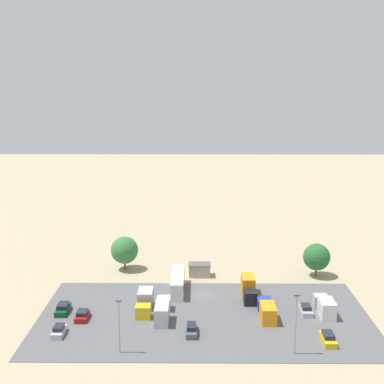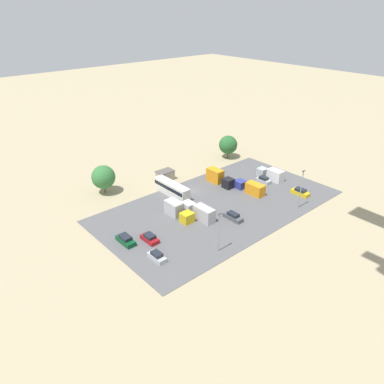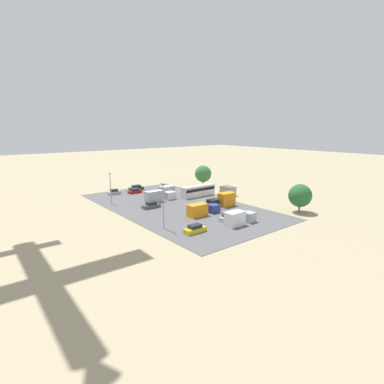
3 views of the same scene
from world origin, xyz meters
TOP-DOWN VIEW (x-y plane):
  - ground_plane at (0.00, 0.00)m, footprint 400.00×400.00m
  - parking_lot_surface at (0.00, 10.00)m, footprint 56.95×30.99m
  - shed_building at (0.69, -9.91)m, footprint 4.61×3.13m
  - bus at (4.97, -1.63)m, footprint 2.45×11.29m
  - parked_car_0 at (24.75, 8.52)m, footprint 1.98×4.69m
  - parked_car_1 at (23.32, 16.96)m, footprint 1.73×4.02m
  - parked_car_2 at (2.15, 16.37)m, footprint 1.73×4.71m
  - parked_car_3 at (20.80, 11.13)m, footprint 1.99×4.14m
  - parked_car_4 at (-19.07, 19.20)m, footprint 1.87×4.59m
  - parked_car_5 at (-17.76, 8.71)m, footprint 1.81×4.05m
  - parked_truck_0 at (7.14, 10.90)m, footprint 2.32×9.15m
  - parked_truck_1 at (-8.45, 1.22)m, footprint 2.39×8.32m
  - parked_truck_2 at (10.46, 7.31)m, footprint 2.58×7.74m
  - parked_truck_3 at (-21.02, 8.75)m, footprint 2.46×7.69m
  - parked_truck_4 at (-10.73, 10.29)m, footprint 2.45×8.57m
  - tree_near_shed at (-23.56, -10.01)m, footprint 5.58×5.58m
  - tree_apron_mid at (16.78, -13.72)m, footprint 5.86×5.86m
  - light_pole_lot_centre at (-13.27, 22.71)m, footprint 0.90×0.28m
  - light_pole_lot_edge at (12.78, 22.53)m, footprint 0.90×0.28m

SIDE VIEW (x-z plane):
  - ground_plane at x=0.00m, z-range 0.00..0.00m
  - parking_lot_surface at x=0.00m, z-range 0.00..0.08m
  - parked_car_3 at x=20.80m, z-range -0.05..1.46m
  - parked_car_1 at x=23.32m, z-range -0.05..1.53m
  - parked_car_2 at x=2.15m, z-range -0.05..1.53m
  - parked_car_5 at x=-17.76m, z-range -0.05..1.56m
  - parked_car_4 at x=-19.07m, z-range -0.05..1.56m
  - parked_car_0 at x=24.75m, z-range -0.06..1.59m
  - shed_building at x=0.69m, z-range 0.01..2.64m
  - parked_truck_4 at x=-10.73m, z-range -0.04..2.80m
  - parked_truck_3 at x=-21.02m, z-range -0.05..2.98m
  - parked_truck_0 at x=7.14m, z-range -0.05..3.08m
  - parked_truck_2 at x=10.46m, z-range -0.06..3.14m
  - parked_truck_1 at x=-8.45m, z-range -0.07..3.49m
  - bus at x=4.97m, z-range 0.21..3.49m
  - tree_near_shed at x=-23.56m, z-range 0.68..7.64m
  - tree_apron_mid at x=16.78m, z-range 0.70..7.98m
  - light_pole_lot_edge at x=12.78m, z-range 0.51..8.81m
  - light_pole_lot_centre at x=-13.27m, z-range 0.52..9.86m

